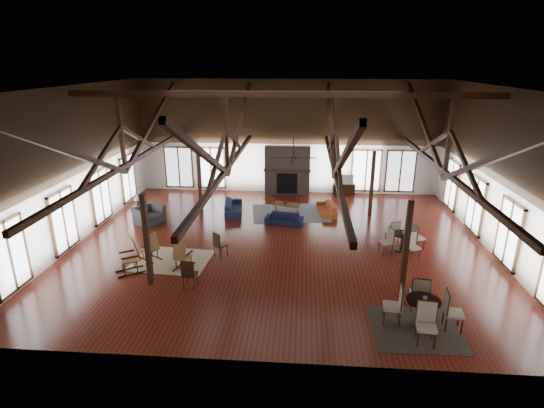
# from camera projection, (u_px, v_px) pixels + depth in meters

# --- Properties ---
(floor) EXTENTS (16.00, 16.00, 0.00)m
(floor) POSITION_uv_depth(u_px,v_px,m) (280.00, 243.00, 16.84)
(floor) COLOR #561E12
(floor) RESTS_ON ground
(ceiling) EXTENTS (16.00, 14.00, 0.02)m
(ceiling) POSITION_uv_depth(u_px,v_px,m) (281.00, 87.00, 14.90)
(ceiling) COLOR black
(ceiling) RESTS_ON wall_back
(wall_back) EXTENTS (16.00, 0.02, 6.00)m
(wall_back) POSITION_uv_depth(u_px,v_px,m) (288.00, 138.00, 22.48)
(wall_back) COLOR silver
(wall_back) RESTS_ON floor
(wall_front) EXTENTS (16.00, 0.02, 6.00)m
(wall_front) POSITION_uv_depth(u_px,v_px,m) (262.00, 248.00, 9.26)
(wall_front) COLOR silver
(wall_front) RESTS_ON floor
(wall_left) EXTENTS (0.02, 14.00, 6.00)m
(wall_left) POSITION_uv_depth(u_px,v_px,m) (75.00, 166.00, 16.45)
(wall_left) COLOR silver
(wall_left) RESTS_ON floor
(wall_right) EXTENTS (0.02, 14.00, 6.00)m
(wall_right) POSITION_uv_depth(u_px,v_px,m) (501.00, 174.00, 15.29)
(wall_right) COLOR silver
(wall_right) RESTS_ON floor
(roof_truss) EXTENTS (15.60, 14.07, 3.14)m
(roof_truss) POSITION_uv_depth(u_px,v_px,m) (281.00, 143.00, 15.54)
(roof_truss) COLOR #321A0E
(roof_truss) RESTS_ON wall_back
(post_grid) EXTENTS (8.16, 7.16, 3.05)m
(post_grid) POSITION_uv_depth(u_px,v_px,m) (280.00, 207.00, 16.35)
(post_grid) COLOR #321A0E
(post_grid) RESTS_ON floor
(fireplace) EXTENTS (2.50, 0.69, 2.60)m
(fireplace) POSITION_uv_depth(u_px,v_px,m) (287.00, 170.00, 22.72)
(fireplace) COLOR #64544C
(fireplace) RESTS_ON floor
(ceiling_fan) EXTENTS (1.60, 1.60, 0.75)m
(ceiling_fan) POSITION_uv_depth(u_px,v_px,m) (293.00, 157.00, 14.65)
(ceiling_fan) COLOR black
(ceiling_fan) RESTS_ON roof_truss
(sofa_navy_front) EXTENTS (1.74, 0.92, 0.48)m
(sofa_navy_front) POSITION_uv_depth(u_px,v_px,m) (284.00, 219.00, 18.72)
(sofa_navy_front) COLOR #121633
(sofa_navy_front) RESTS_ON floor
(sofa_navy_left) EXTENTS (2.06, 1.02, 0.58)m
(sofa_navy_left) POSITION_uv_depth(u_px,v_px,m) (234.00, 207.00, 20.06)
(sofa_navy_left) COLOR #151C3A
(sofa_navy_left) RESTS_ON floor
(sofa_orange) EXTENTS (1.80, 0.95, 0.50)m
(sofa_orange) POSITION_uv_depth(u_px,v_px,m) (327.00, 209.00, 20.01)
(sofa_orange) COLOR #A0481F
(sofa_orange) RESTS_ON floor
(coffee_table) EXTENTS (1.33, 0.95, 0.46)m
(coffee_table) POSITION_uv_depth(u_px,v_px,m) (287.00, 205.00, 20.04)
(coffee_table) COLOR brown
(coffee_table) RESTS_ON floor
(vase) EXTENTS (0.24, 0.24, 0.20)m
(vase) POSITION_uv_depth(u_px,v_px,m) (285.00, 202.00, 19.98)
(vase) COLOR #B2B2B2
(vase) RESTS_ON coffee_table
(armchair) EXTENTS (1.51, 1.55, 0.76)m
(armchair) POSITION_uv_depth(u_px,v_px,m) (149.00, 215.00, 18.78)
(armchair) COLOR #2F2F31
(armchair) RESTS_ON floor
(side_table_lamp) EXTENTS (0.45, 0.45, 1.14)m
(side_table_lamp) POSITION_uv_depth(u_px,v_px,m) (138.00, 209.00, 19.37)
(side_table_lamp) COLOR black
(side_table_lamp) RESTS_ON floor
(rocking_chair_a) EXTENTS (0.91, 0.80, 1.05)m
(rocking_chair_a) POSITION_uv_depth(u_px,v_px,m) (151.00, 247.00, 15.29)
(rocking_chair_a) COLOR olive
(rocking_chair_a) RESTS_ON floor
(rocking_chair_b) EXTENTS (0.63, 0.92, 1.07)m
(rocking_chair_b) POSITION_uv_depth(u_px,v_px,m) (182.00, 256.00, 14.62)
(rocking_chair_b) COLOR olive
(rocking_chair_b) RESTS_ON floor
(rocking_chair_c) EXTENTS (1.06, 0.93, 1.22)m
(rocking_chair_c) POSITION_uv_depth(u_px,v_px,m) (132.00, 256.00, 14.42)
(rocking_chair_c) COLOR olive
(rocking_chair_c) RESTS_ON floor
(side_chair_a) EXTENTS (0.57, 0.57, 0.96)m
(side_chair_a) POSITION_uv_depth(u_px,v_px,m) (219.00, 243.00, 15.53)
(side_chair_a) COLOR black
(side_chair_a) RESTS_ON floor
(side_chair_b) EXTENTS (0.46, 0.46, 1.00)m
(side_chair_b) POSITION_uv_depth(u_px,v_px,m) (189.00, 272.00, 13.33)
(side_chair_b) COLOR black
(side_chair_b) RESTS_ON floor
(cafe_table_near) EXTENTS (2.14, 2.14, 1.10)m
(cafe_table_near) POSITION_uv_depth(u_px,v_px,m) (423.00, 308.00, 11.46)
(cafe_table_near) COLOR black
(cafe_table_near) RESTS_ON floor
(cafe_table_far) EXTENTS (1.87, 1.87, 0.96)m
(cafe_table_far) POSITION_uv_depth(u_px,v_px,m) (402.00, 239.00, 16.06)
(cafe_table_far) COLOR black
(cafe_table_far) RESTS_ON floor
(cup_near) EXTENTS (0.13, 0.13, 0.09)m
(cup_near) POSITION_uv_depth(u_px,v_px,m) (425.00, 298.00, 11.38)
(cup_near) COLOR #B2B2B2
(cup_near) RESTS_ON cafe_table_near
(cup_far) EXTENTS (0.14, 0.14, 0.09)m
(cup_far) POSITION_uv_depth(u_px,v_px,m) (404.00, 232.00, 15.99)
(cup_far) COLOR #B2B2B2
(cup_far) RESTS_ON cafe_table_far
(tv_console) EXTENTS (1.18, 0.44, 0.59)m
(tv_console) POSITION_uv_depth(u_px,v_px,m) (344.00, 189.00, 22.89)
(tv_console) COLOR black
(tv_console) RESTS_ON floor
(television) EXTENTS (0.93, 0.18, 0.53)m
(television) POSITION_uv_depth(u_px,v_px,m) (344.00, 179.00, 22.71)
(television) COLOR #B2B2B2
(television) RESTS_ON tv_console
(rug_tan) EXTENTS (2.86, 2.33, 0.01)m
(rug_tan) POSITION_uv_depth(u_px,v_px,m) (172.00, 260.00, 15.39)
(rug_tan) COLOR tan
(rug_tan) RESTS_ON floor
(rug_navy) EXTENTS (3.85, 3.10, 0.01)m
(rug_navy) POSITION_uv_depth(u_px,v_px,m) (290.00, 213.00, 20.14)
(rug_navy) COLOR #181A43
(rug_navy) RESTS_ON floor
(rug_dark) EXTENTS (2.36, 2.15, 0.01)m
(rug_dark) POSITION_uv_depth(u_px,v_px,m) (416.00, 329.00, 11.47)
(rug_dark) COLOR black
(rug_dark) RESTS_ON floor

